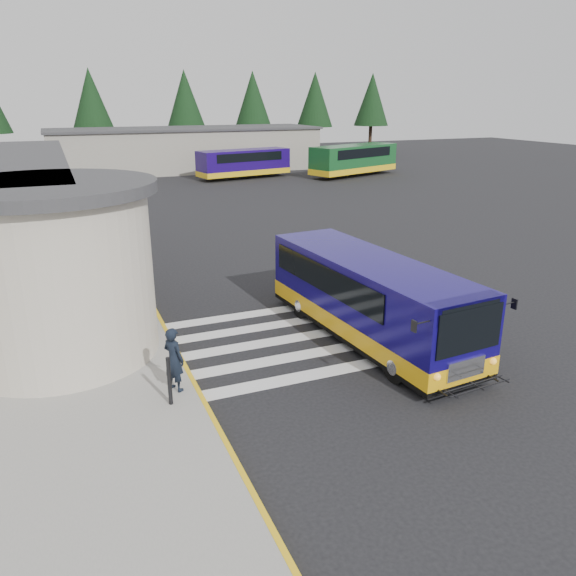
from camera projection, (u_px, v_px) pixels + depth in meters
name	position (u px, v px, depth m)	size (l,w,h in m)	color
ground	(298.00, 327.00, 18.09)	(140.00, 140.00, 0.00)	black
curb_strip	(150.00, 301.00, 20.09)	(0.12, 34.00, 0.16)	yellow
crosswalk	(293.00, 338.00, 17.21)	(8.00, 5.35, 0.01)	silver
depot_building	(186.00, 149.00, 56.31)	(26.40, 8.40, 4.20)	gray
tree_line	(170.00, 100.00, 61.91)	(58.40, 4.40, 10.00)	black
transit_bus	(369.00, 301.00, 16.88)	(3.42, 8.99, 2.49)	#10075B
pedestrian_a	(174.00, 359.00, 13.63)	(0.60, 0.39, 1.64)	black
pedestrian_b	(54.00, 340.00, 14.84)	(0.75, 0.58, 1.54)	black
bollard	(169.00, 381.00, 13.04)	(0.10, 0.10, 1.20)	black
far_bus_a	(244.00, 162.00, 50.99)	(8.87, 4.02, 2.21)	#1A0757
far_bus_b	(354.00, 159.00, 52.50)	(9.79, 5.71, 2.44)	#134920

